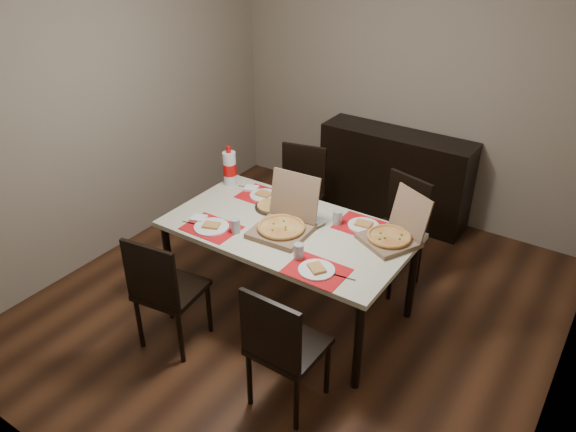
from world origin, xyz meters
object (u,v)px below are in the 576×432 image
object	(u,v)px
chair_near_right	(282,345)
soda_bottle	(230,168)
dining_table	(288,235)
dip_bowl	(316,222)
chair_far_left	(299,192)
chair_far_right	(397,226)
chair_near_left	(164,289)
pizza_box_center	(283,224)
sideboard	(394,176)

from	to	relation	value
chair_near_right	soda_bottle	xyz separation A→B (m)	(-1.33, 1.18, 0.38)
dining_table	dip_bowl	distance (m)	0.23
chair_near_right	chair_far_left	bearing A→B (deg)	119.75
dining_table	chair_far_left	size ratio (longest dim) A/B	1.94
chair_far_right	dip_bowl	size ratio (longest dim) A/B	7.07
chair_near_left	pizza_box_center	bearing A→B (deg)	58.11
sideboard	pizza_box_center	size ratio (longest dim) A/B	3.29
dining_table	chair_far_left	distance (m)	1.05
soda_bottle	dip_bowl	bearing A→B (deg)	-10.40
chair_near_right	chair_far_left	size ratio (longest dim) A/B	1.00
chair_near_right	dining_table	bearing A→B (deg)	121.63
pizza_box_center	dip_bowl	world-z (taller)	pizza_box_center
chair_far_left	soda_bottle	world-z (taller)	soda_bottle
sideboard	soda_bottle	world-z (taller)	soda_bottle
dip_bowl	soda_bottle	size ratio (longest dim) A/B	0.38
chair_near_right	pizza_box_center	xyz separation A→B (m)	(-0.52, 0.79, 0.30)
sideboard	chair_far_right	bearing A→B (deg)	-64.64
chair_far_right	chair_far_left	bearing A→B (deg)	176.12
chair_near_right	sideboard	bearing A→B (deg)	100.03
pizza_box_center	soda_bottle	world-z (taller)	pizza_box_center
sideboard	chair_far_left	world-z (taller)	chair_far_left
chair_near_left	chair_near_right	xyz separation A→B (m)	(1.00, -0.01, 0.00)
sideboard	chair_far_left	xyz separation A→B (m)	(-0.53, -0.93, 0.06)
pizza_box_center	soda_bottle	xyz separation A→B (m)	(-0.81, 0.39, 0.09)
chair_near_left	chair_far_left	xyz separation A→B (m)	(-0.01, 1.75, 0.00)
chair_far_right	sideboard	bearing A→B (deg)	115.36
chair_far_right	pizza_box_center	distance (m)	1.09
soda_bottle	sideboard	bearing A→B (deg)	60.56
chair_near_right	soda_bottle	size ratio (longest dim) A/B	2.70
dining_table	chair_far_left	world-z (taller)	chair_far_left
pizza_box_center	chair_far_right	bearing A→B (deg)	60.30
chair_far_right	dip_bowl	world-z (taller)	chair_far_right
chair_near_right	soda_bottle	bearing A→B (deg)	138.55
soda_bottle	dining_table	bearing A→B (deg)	-22.23
chair_near_left	dip_bowl	xyz separation A→B (m)	(0.63, 0.99, 0.25)
sideboard	chair_far_right	xyz separation A→B (m)	(0.47, -1.00, 0.06)
sideboard	chair_near_left	distance (m)	2.73
dip_bowl	pizza_box_center	bearing A→B (deg)	-123.89
chair_near_left	soda_bottle	bearing A→B (deg)	105.90
dining_table	pizza_box_center	xyz separation A→B (m)	(0.00, -0.06, 0.13)
sideboard	soda_bottle	distance (m)	1.80
chair_far_right	chair_near_right	bearing A→B (deg)	-89.92
chair_near_left	chair_far_right	xyz separation A→B (m)	(1.00, 1.68, 0.00)
chair_near_left	chair_far_left	bearing A→B (deg)	90.18
pizza_box_center	chair_far_left	bearing A→B (deg)	116.49
pizza_box_center	soda_bottle	bearing A→B (deg)	154.25
dining_table	sideboard	bearing A→B (deg)	88.63
sideboard	chair_near_right	bearing A→B (deg)	-79.97
sideboard	pizza_box_center	distance (m)	1.94
dip_bowl	chair_far_right	bearing A→B (deg)	61.69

